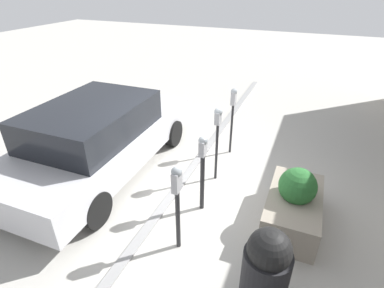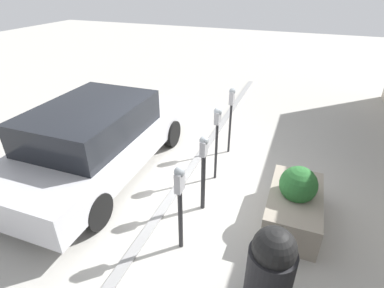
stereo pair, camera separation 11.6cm
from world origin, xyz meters
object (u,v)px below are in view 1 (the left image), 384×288
(parking_meter_fourth, at_px, (233,107))
(parked_car_front, at_px, (100,137))
(parking_meter_nearest, at_px, (177,194))
(planter_box, at_px, (294,204))
(trash_bin, at_px, (266,271))
(parking_meter_second, at_px, (203,163))
(parking_meter_middle, at_px, (218,127))

(parking_meter_fourth, relative_size, parked_car_front, 0.33)
(parking_meter_nearest, distance_m, planter_box, 2.00)
(parking_meter_fourth, bearing_deg, trash_bin, -158.07)
(parking_meter_fourth, bearing_deg, parked_car_front, 126.68)
(parking_meter_second, xyz_separation_m, parking_meter_middle, (0.94, 0.06, 0.21))
(parking_meter_second, xyz_separation_m, parking_meter_fourth, (2.06, 0.08, 0.19))
(parking_meter_middle, relative_size, parked_car_front, 0.33)
(parking_meter_second, bearing_deg, trash_bin, -136.80)
(parking_meter_second, bearing_deg, parking_meter_fourth, 2.19)
(planter_box, bearing_deg, parking_meter_middle, 65.24)
(parking_meter_middle, height_order, parked_car_front, parking_meter_middle)
(planter_box, bearing_deg, parked_car_front, 87.94)
(parking_meter_fourth, bearing_deg, planter_box, -139.33)
(parking_meter_middle, relative_size, parking_meter_fourth, 0.99)
(parking_meter_nearest, height_order, parking_meter_fourth, parking_meter_fourth)
(parking_meter_nearest, height_order, parking_meter_second, parking_meter_nearest)
(parking_meter_nearest, bearing_deg, planter_box, -52.40)
(parking_meter_nearest, relative_size, parked_car_front, 0.30)
(parking_meter_middle, distance_m, planter_box, 1.88)
(planter_box, relative_size, trash_bin, 1.27)
(parking_meter_fourth, bearing_deg, parking_meter_nearest, -178.85)
(parking_meter_second, xyz_separation_m, trash_bin, (-1.40, -1.31, -0.33))
(parked_car_front, relative_size, trash_bin, 3.88)
(parking_meter_second, distance_m, parking_meter_fourth, 2.07)
(parking_meter_second, height_order, trash_bin, parking_meter_second)
(planter_box, distance_m, parked_car_front, 3.87)
(parking_meter_fourth, xyz_separation_m, planter_box, (-1.83, -1.57, -0.75))
(planter_box, relative_size, parked_car_front, 0.33)
(parking_meter_nearest, height_order, parking_meter_middle, parking_meter_middle)
(parking_meter_second, height_order, parked_car_front, parked_car_front)
(trash_bin, bearing_deg, planter_box, -6.46)
(parked_car_front, bearing_deg, trash_bin, -116.49)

